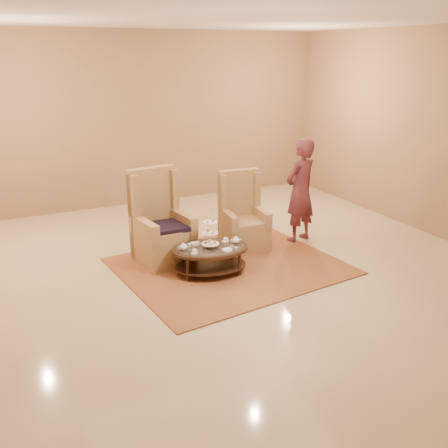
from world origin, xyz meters
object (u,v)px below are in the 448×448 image
tea_table (210,252)px  armchair_left (160,230)px  armchair_right (242,222)px  person (300,191)px

tea_table → armchair_left: (-0.48, 0.80, 0.15)m
tea_table → armchair_right: size_ratio=0.96×
tea_table → armchair_right: bearing=49.7°
armchair_left → person: 2.43m
tea_table → person: size_ratio=0.69×
armchair_left → person: bearing=-13.3°
armchair_left → armchair_right: armchair_left is taller
person → tea_table: bearing=0.0°
tea_table → armchair_right: 1.19m
tea_table → armchair_left: 0.94m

